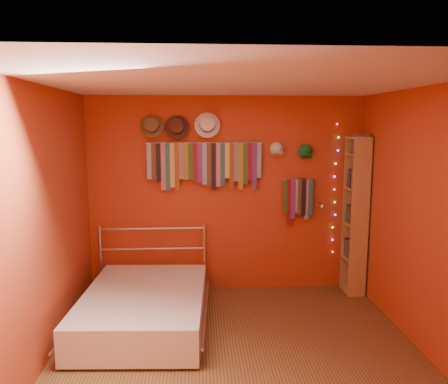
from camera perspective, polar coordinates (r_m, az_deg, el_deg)
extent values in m
plane|color=#51371C|center=(4.34, 1.93, -20.82)|extent=(3.50, 3.50, 0.00)
cube|color=#A42B1A|center=(5.59, 0.37, -0.40)|extent=(3.50, 0.02, 2.50)
cube|color=#A42B1A|center=(4.40, 25.43, -3.82)|extent=(0.02, 3.50, 2.50)
cube|color=#A42B1A|center=(4.11, -23.17, -4.52)|extent=(0.02, 3.50, 2.50)
cube|color=white|center=(3.79, 2.13, 14.16)|extent=(3.50, 3.50, 0.02)
cylinder|color=silver|center=(5.46, -2.59, 6.41)|extent=(1.45, 0.01, 0.01)
cube|color=#7995D8|center=(5.50, -9.75, 3.98)|extent=(0.06, 0.01, 0.45)
cube|color=#462A17|center=(5.49, -9.16, 3.88)|extent=(0.06, 0.01, 0.47)
cube|color=black|center=(5.48, -8.57, 3.80)|extent=(0.06, 0.01, 0.48)
cube|color=#A4526D|center=(5.49, -7.95, 3.28)|extent=(0.06, 0.01, 0.59)
cube|color=#1A5C5B|center=(5.48, -7.36, 3.26)|extent=(0.06, 0.01, 0.59)
cube|color=#B4B148|center=(5.47, -6.77, 3.46)|extent=(0.06, 0.01, 0.55)
cube|color=brown|center=(5.48, -6.16, 3.24)|extent=(0.06, 0.01, 0.60)
cube|color=navy|center=(5.46, -5.57, 4.02)|extent=(0.06, 0.01, 0.45)
cube|color=olive|center=(5.46, -4.98, 3.96)|extent=(0.06, 0.01, 0.46)
cube|color=#214A1D|center=(5.47, -4.37, 4.01)|extent=(0.06, 0.01, 0.46)
cube|color=maroon|center=(5.46, -3.77, 3.86)|extent=(0.06, 0.01, 0.48)
cube|color=#581B6F|center=(5.45, -3.17, 3.81)|extent=(0.06, 0.01, 0.49)
cube|color=#6E8EC4|center=(5.47, -2.57, 3.68)|extent=(0.06, 0.01, 0.52)
cube|color=#51351B|center=(5.46, -1.97, 3.55)|extent=(0.06, 0.01, 0.55)
cube|color=black|center=(5.46, -1.37, 3.31)|extent=(0.06, 0.01, 0.59)
cube|color=#BA5D93|center=(5.47, -0.77, 3.55)|extent=(0.06, 0.01, 0.55)
cube|color=#17524D|center=(5.47, -0.17, 3.60)|extent=(0.06, 0.01, 0.54)
cube|color=#C9C550|center=(5.46, 0.43, 4.10)|extent=(0.06, 0.01, 0.44)
cube|color=maroon|center=(5.49, 1.02, 3.42)|extent=(0.06, 0.01, 0.57)
cube|color=navy|center=(5.48, 1.62, 3.90)|extent=(0.06, 0.01, 0.48)
cube|color=olive|center=(5.48, 2.22, 3.36)|extent=(0.06, 0.01, 0.58)
cube|color=#265221|center=(5.50, 2.80, 3.69)|extent=(0.06, 0.01, 0.52)
cube|color=maroon|center=(5.50, 3.40, 3.94)|extent=(0.06, 0.01, 0.47)
cube|color=#3D1863|center=(5.50, 4.00, 3.32)|extent=(0.06, 0.01, 0.59)
cube|color=#6B84BF|center=(5.52, 4.58, 4.13)|extent=(0.06, 0.01, 0.44)
cylinder|color=silver|center=(5.64, 9.70, 1.70)|extent=(0.40, 0.01, 0.01)
cube|color=#1D461C|center=(5.63, 8.07, -0.54)|extent=(0.06, 0.01, 0.44)
cube|color=maroon|center=(5.65, 8.52, -1.33)|extent=(0.06, 0.01, 0.60)
cube|color=#5A1B6E|center=(5.64, 9.00, -0.93)|extent=(0.06, 0.01, 0.52)
cube|color=#6998BB|center=(5.66, 9.44, -0.53)|extent=(0.06, 0.01, 0.44)
cube|color=#542F1C|center=(5.67, 9.90, -0.67)|extent=(0.06, 0.01, 0.47)
cube|color=black|center=(5.67, 10.36, -0.69)|extent=(0.06, 0.01, 0.47)
cube|color=#AA556B|center=(5.70, 10.77, -0.95)|extent=(0.06, 0.01, 0.53)
cube|color=#19565A|center=(5.70, 11.24, -0.76)|extent=(0.06, 0.01, 0.49)
cylinder|color=brown|center=(5.48, -9.36, 8.45)|extent=(0.29, 0.07, 0.28)
cylinder|color=brown|center=(5.43, -9.42, 8.57)|extent=(0.17, 0.14, 0.19)
cylinder|color=#332314|center=(5.45, -9.39, 8.51)|extent=(0.17, 0.06, 0.17)
cylinder|color=#442218|center=(5.45, -6.18, 8.36)|extent=(0.30, 0.07, 0.30)
cylinder|color=#442218|center=(5.40, -6.21, 8.49)|extent=(0.18, 0.15, 0.20)
cylinder|color=black|center=(5.43, -6.19, 8.42)|extent=(0.18, 0.06, 0.18)
cylinder|color=white|center=(5.45, -2.20, 8.71)|extent=(0.31, 0.08, 0.31)
cylinder|color=white|center=(5.39, -2.19, 8.85)|extent=(0.18, 0.16, 0.21)
cylinder|color=black|center=(5.42, -2.20, 8.78)|extent=(0.19, 0.06, 0.19)
ellipsoid|color=silver|center=(5.55, 6.87, 5.61)|extent=(0.18, 0.13, 0.18)
cube|color=silver|center=(5.45, 7.06, 4.98)|extent=(0.13, 0.09, 0.05)
ellipsoid|color=#186C2C|center=(5.63, 10.55, 5.27)|extent=(0.18, 0.14, 0.18)
cube|color=#186C2C|center=(5.52, 10.81, 4.62)|extent=(0.13, 0.10, 0.05)
sphere|color=#FF3333|center=(5.74, 14.55, 8.59)|extent=(0.02, 0.02, 0.02)
sphere|color=#33FF4C|center=(5.75, 14.73, 6.92)|extent=(0.02, 0.02, 0.02)
sphere|color=#4C66FF|center=(5.75, 14.66, 5.26)|extent=(0.02, 0.02, 0.02)
sphere|color=yellow|center=(5.76, 14.38, 3.61)|extent=(0.02, 0.02, 0.02)
sphere|color=#FF4CCC|center=(5.77, 14.24, 1.96)|extent=(0.02, 0.02, 0.02)
sphere|color=#FF3333|center=(5.80, 14.23, 0.32)|extent=(0.02, 0.02, 0.02)
sphere|color=#33FF4C|center=(5.83, 14.27, -1.30)|extent=(0.02, 0.02, 0.02)
sphere|color=#4C66FF|center=(5.86, 14.31, -2.90)|extent=(0.02, 0.02, 0.02)
sphere|color=yellow|center=(5.89, 14.01, -4.49)|extent=(0.02, 0.02, 0.02)
sphere|color=#FF4CCC|center=(5.93, 13.97, -6.06)|extent=(0.02, 0.02, 0.02)
sphere|color=#FF3333|center=(5.98, 14.01, -7.60)|extent=(0.02, 0.02, 0.02)
cylinder|color=silver|center=(5.79, 12.08, -1.63)|extent=(0.03, 0.03, 0.03)
cylinder|color=silver|center=(5.68, 12.39, -1.55)|extent=(0.01, 0.24, 0.08)
sphere|color=white|center=(5.56, 12.72, -1.87)|extent=(0.07, 0.07, 0.07)
cube|color=#9E7E47|center=(5.61, 17.41, -3.37)|extent=(0.24, 0.02, 2.00)
cube|color=#9E7E47|center=(5.90, 16.32, -2.73)|extent=(0.24, 0.02, 2.00)
cube|color=#9E7E47|center=(5.80, 17.92, -3.01)|extent=(0.02, 0.34, 2.00)
cube|color=#9E7E47|center=(6.03, 16.42, -12.19)|extent=(0.24, 0.32, 0.02)
cube|color=#9E7E47|center=(5.89, 16.61, -8.28)|extent=(0.24, 0.32, 0.02)
cube|color=#9E7E47|center=(5.78, 16.80, -4.01)|extent=(0.24, 0.32, 0.02)
cube|color=#9E7E47|center=(5.70, 17.01, 0.41)|extent=(0.24, 0.32, 0.02)
cube|color=#9E7E47|center=(5.65, 17.20, 4.72)|extent=(0.24, 0.32, 0.02)
cube|color=#9E7E47|center=(5.64, 17.30, 6.75)|extent=(0.24, 0.32, 0.02)
cylinder|color=silver|center=(5.80, -15.80, -8.55)|extent=(0.03, 0.03, 0.89)
cylinder|color=silver|center=(5.67, -2.56, -8.64)|extent=(0.03, 0.03, 0.89)
cylinder|color=silver|center=(5.74, -9.23, -9.77)|extent=(1.31, 0.02, 0.02)
cylinder|color=silver|center=(5.66, -9.29, -7.33)|extent=(1.31, 0.02, 0.02)
cylinder|color=silver|center=(5.59, -9.36, -4.75)|extent=(1.31, 0.02, 0.02)
cube|color=beige|center=(4.90, -10.35, -14.61)|extent=(1.34, 1.84, 0.36)
cylinder|color=silver|center=(5.03, -18.03, -14.52)|extent=(0.12, 1.78, 0.03)
cylinder|color=silver|center=(4.88, -2.39, -14.86)|extent=(0.12, 1.78, 0.03)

